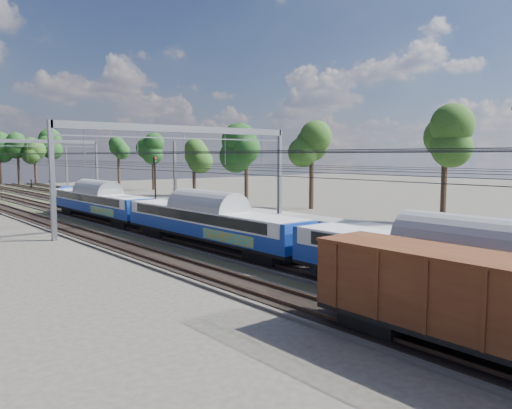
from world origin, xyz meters
TOP-DOWN VIEW (x-y plane):
  - track_bed at (-0.00, 45.00)m, footprint 21.00×130.00m
  - platform at (12.00, 20.00)m, footprint 3.00×70.00m
  - catenary at (0.33, 52.69)m, footprint 25.65×130.00m
  - tree_belt at (6.95, 93.55)m, footprint 39.05×100.25m
  - emu_train at (-4.50, 19.47)m, footprint 2.67×56.50m
  - freight_boxcar at (-9.00, -2.03)m, footprint 2.60×12.55m
  - worker at (3.84, 90.31)m, footprint 0.53×0.75m
  - signal_near at (5.21, 45.02)m, footprint 0.44×0.41m
  - signal_far at (10.91, 55.71)m, footprint 0.36×0.33m

SIDE VIEW (x-z plane):
  - track_bed at x=0.00m, z-range -0.07..0.27m
  - platform at x=12.00m, z-range 0.00..0.30m
  - worker at x=3.84m, z-range 0.00..1.95m
  - freight_boxcar at x=-9.00m, z-range 0.36..3.59m
  - emu_train at x=-4.50m, z-range 0.35..4.24m
  - signal_far at x=10.91m, z-range 0.77..6.54m
  - signal_near at x=5.21m, z-range 0.83..7.07m
  - catenary at x=0.33m, z-range 1.90..10.90m
  - tree_belt at x=6.95m, z-range 2.23..13.94m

